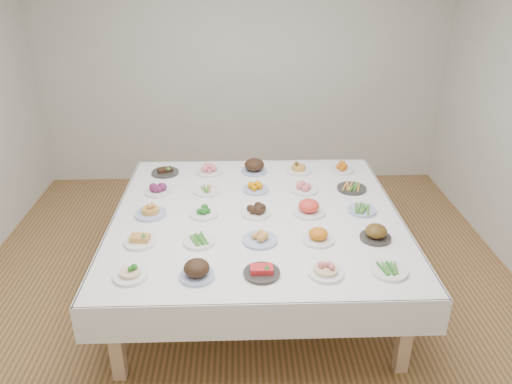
{
  "coord_description": "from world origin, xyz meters",
  "views": [
    {
      "loc": [
        -0.03,
        -3.59,
        2.7
      ],
      "look_at": [
        0.1,
        0.21,
        0.88
      ],
      "focal_mm": 35.0,
      "sensor_mm": 36.0,
      "label": 1
    }
  ],
  "objects_px": {
    "dish_0": "(130,270)",
    "dish_12": "(256,208)",
    "display_table": "(257,221)",
    "dish_24": "(341,167)"
  },
  "relations": [
    {
      "from": "dish_12",
      "to": "dish_24",
      "type": "distance_m",
      "value": 1.23
    },
    {
      "from": "display_table",
      "to": "dish_0",
      "type": "xyz_separation_m",
      "value": [
        -0.87,
        -0.87,
        0.12
      ]
    },
    {
      "from": "dish_12",
      "to": "dish_24",
      "type": "bearing_deg",
      "value": 44.84
    },
    {
      "from": "dish_0",
      "to": "display_table",
      "type": "bearing_deg",
      "value": 44.86
    },
    {
      "from": "dish_0",
      "to": "dish_12",
      "type": "distance_m",
      "value": 1.22
    },
    {
      "from": "display_table",
      "to": "dish_12",
      "type": "relative_size",
      "value": 9.55
    },
    {
      "from": "dish_0",
      "to": "dish_12",
      "type": "relative_size",
      "value": 0.92
    },
    {
      "from": "display_table",
      "to": "dish_24",
      "type": "xyz_separation_m",
      "value": [
        0.87,
        0.87,
        0.11
      ]
    },
    {
      "from": "dish_0",
      "to": "dish_12",
      "type": "xyz_separation_m",
      "value": [
        0.87,
        0.87,
        -0.0
      ]
    },
    {
      "from": "dish_12",
      "to": "display_table",
      "type": "bearing_deg",
      "value": 19.12
    }
  ]
}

